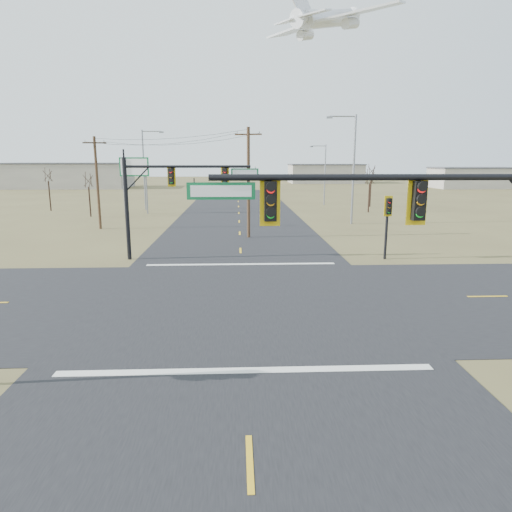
{
  "coord_description": "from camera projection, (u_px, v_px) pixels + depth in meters",
  "views": [
    {
      "loc": [
        -0.24,
        -20.92,
        6.6
      ],
      "look_at": [
        0.68,
        1.0,
        1.94
      ],
      "focal_mm": 32.0,
      "sensor_mm": 36.0,
      "label": 1
    }
  ],
  "objects": [
    {
      "name": "bare_tree_b",
      "position": [
        48.0,
        175.0,
        58.7
      ],
      "size": [
        2.94,
        2.94,
        5.84
      ],
      "rotation": [
        0.0,
        0.0,
        0.35
      ],
      "color": "black",
      "rests_on": "ground"
    },
    {
      "name": "streetlight_b",
      "position": [
        324.0,
        171.0,
        66.34
      ],
      "size": [
        2.43,
        0.39,
        8.69
      ],
      "rotation": [
        0.0,
        0.0,
        0.41
      ],
      "color": "gray",
      "rests_on": "ground"
    },
    {
      "name": "bare_tree_d",
      "position": [
        372.0,
        171.0,
        63.61
      ],
      "size": [
        2.53,
        2.53,
        6.28
      ],
      "rotation": [
        0.0,
        0.0,
        -0.06
      ],
      "color": "black",
      "rests_on": "ground"
    },
    {
      "name": "warehouse_right",
      "position": [
        473.0,
        178.0,
        106.68
      ],
      "size": [
        18.0,
        10.0,
        4.5
      ],
      "primitive_type": "cube",
      "color": "#A9A396",
      "rests_on": "ground"
    },
    {
      "name": "warehouse_left",
      "position": [
        68.0,
        176.0,
        107.57
      ],
      "size": [
        28.0,
        14.0,
        5.5
      ],
      "primitive_type": "cube",
      "color": "#A9A396",
      "rests_on": "ground"
    },
    {
      "name": "jet_airliner",
      "position": [
        327.0,
        18.0,
        90.02
      ],
      "size": [
        30.13,
        29.96,
        13.7
      ],
      "rotation": [
        0.0,
        -0.23,
        0.7
      ],
      "color": "silver"
    },
    {
      "name": "utility_pole_near",
      "position": [
        248.0,
        181.0,
        38.28
      ],
      "size": [
        2.23,
        0.56,
        9.21
      ],
      "rotation": [
        0.0,
        0.0,
        -0.2
      ],
      "color": "#48341F",
      "rests_on": "ground"
    },
    {
      "name": "highway_sign",
      "position": [
        134.0,
        175.0,
        55.45
      ],
      "size": [
        3.63,
        0.5,
        6.84
      ],
      "rotation": [
        0.0,
        0.0,
        -0.12
      ],
      "color": "gray",
      "rests_on": "ground"
    },
    {
      "name": "streetlight_a",
      "position": [
        352.0,
        164.0,
        46.28
      ],
      "size": [
        3.07,
        0.39,
        10.98
      ],
      "rotation": [
        0.0,
        0.0,
        -0.19
      ],
      "color": "gray",
      "rests_on": "ground"
    },
    {
      "name": "mast_arm_far",
      "position": [
        173.0,
        186.0,
        29.86
      ],
      "size": [
        8.83,
        0.51,
        6.74
      ],
      "rotation": [
        0.0,
        0.0,
        -0.22
      ],
      "color": "black",
      "rests_on": "ground"
    },
    {
      "name": "ground",
      "position": [
        243.0,
        300.0,
        21.82
      ],
      "size": [
        320.0,
        320.0,
        0.0
      ],
      "primitive_type": "plane",
      "color": "brown",
      "rests_on": "ground"
    },
    {
      "name": "road_ns",
      "position": [
        243.0,
        300.0,
        21.82
      ],
      "size": [
        14.0,
        160.0,
        0.02
      ],
      "primitive_type": "cube",
      "color": "black",
      "rests_on": "ground"
    },
    {
      "name": "road_ew",
      "position": [
        243.0,
        300.0,
        21.82
      ],
      "size": [
        160.0,
        14.0,
        0.02
      ],
      "primitive_type": "cube",
      "color": "black",
      "rests_on": "ground"
    },
    {
      "name": "utility_pole_far",
      "position": [
        97.0,
        181.0,
        43.23
      ],
      "size": [
        2.12,
        0.49,
        8.71
      ],
      "rotation": [
        0.0,
        0.0,
        0.18
      ],
      "color": "#48341F",
      "rests_on": "ground"
    },
    {
      "name": "streetlight_c",
      "position": [
        145.0,
        166.0,
        59.46
      ],
      "size": [
        2.87,
        0.28,
        10.32
      ],
      "rotation": [
        0.0,
        0.0,
        -0.05
      ],
      "color": "gray",
      "rests_on": "ground"
    },
    {
      "name": "bare_tree_c",
      "position": [
        370.0,
        176.0,
        57.1
      ],
      "size": [
        2.99,
        2.99,
        5.75
      ],
      "rotation": [
        0.0,
        0.0,
        -0.27
      ],
      "color": "black",
      "rests_on": "ground"
    },
    {
      "name": "bare_tree_a",
      "position": [
        88.0,
        179.0,
        52.64
      ],
      "size": [
        2.69,
        2.69,
        5.45
      ],
      "rotation": [
        0.0,
        0.0,
        0.24
      ],
      "color": "black",
      "rests_on": "ground"
    },
    {
      "name": "stop_bar_near",
      "position": [
        246.0,
        370.0,
        14.49
      ],
      "size": [
        12.0,
        0.4,
        0.01
      ],
      "primitive_type": "cube",
      "color": "silver",
      "rests_on": "road_ns"
    },
    {
      "name": "mast_arm_near",
      "position": [
        423.0,
        223.0,
        12.38
      ],
      "size": [
        10.33,
        0.42,
        6.74
      ],
      "rotation": [
        0.0,
        0.0,
        0.03
      ],
      "color": "black",
      "rests_on": "ground"
    },
    {
      "name": "warehouse_mid",
      "position": [
        325.0,
        174.0,
        129.83
      ],
      "size": [
        20.0,
        12.0,
        5.0
      ],
      "primitive_type": "cube",
      "color": "#A9A396",
      "rests_on": "ground"
    },
    {
      "name": "stop_bar_far",
      "position": [
        241.0,
        264.0,
        29.15
      ],
      "size": [
        12.0,
        0.4,
        0.01
      ],
      "primitive_type": "cube",
      "color": "silver",
      "rests_on": "road_ns"
    },
    {
      "name": "pedestal_signal_ne",
      "position": [
        388.0,
        213.0,
        30.03
      ],
      "size": [
        0.58,
        0.51,
        4.28
      ],
      "rotation": [
        0.0,
        0.0,
        0.06
      ],
      "color": "black",
      "rests_on": "ground"
    }
  ]
}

